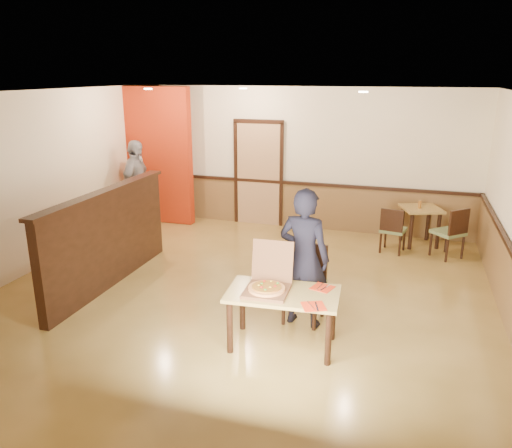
{
  "coord_description": "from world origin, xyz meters",
  "views": [
    {
      "loc": [
        2.13,
        -6.18,
        3.06
      ],
      "look_at": [
        0.22,
        0.0,
        1.08
      ],
      "focal_mm": 35.0,
      "sensor_mm": 36.0,
      "label": 1
    }
  ],
  "objects_px": {
    "diner_chair": "(306,280)",
    "side_chair_right": "(451,231)",
    "condiment": "(420,205)",
    "passerby": "(137,186)",
    "main_table": "(283,301)",
    "diner": "(304,258)",
    "side_chair_left": "(393,228)",
    "side_table": "(421,217)",
    "pizza_box": "(268,285)"
  },
  "relations": [
    {
      "from": "diner_chair",
      "to": "side_chair_right",
      "type": "xyz_separation_m",
      "value": [
        1.91,
        2.86,
        -0.05
      ]
    },
    {
      "from": "side_chair_left",
      "to": "condiment",
      "type": "xyz_separation_m",
      "value": [
        0.42,
        0.55,
        0.32
      ]
    },
    {
      "from": "diner",
      "to": "pizza_box",
      "type": "distance_m",
      "value": 0.69
    },
    {
      "from": "side_table",
      "to": "diner",
      "type": "relative_size",
      "value": 0.48
    },
    {
      "from": "side_chair_right",
      "to": "main_table",
      "type": "bearing_deg",
      "value": 17.42
    },
    {
      "from": "diner_chair",
      "to": "passerby",
      "type": "xyz_separation_m",
      "value": [
        -4.01,
        2.78,
        0.37
      ]
    },
    {
      "from": "side_chair_left",
      "to": "side_chair_right",
      "type": "relative_size",
      "value": 0.92
    },
    {
      "from": "side_chair_left",
      "to": "side_table",
      "type": "xyz_separation_m",
      "value": [
        0.46,
        0.61,
        0.09
      ]
    },
    {
      "from": "diner",
      "to": "diner_chair",
      "type": "bearing_deg",
      "value": -81.25
    },
    {
      "from": "diner_chair",
      "to": "condiment",
      "type": "height_order",
      "value": "diner_chair"
    },
    {
      "from": "condiment",
      "to": "diner",
      "type": "bearing_deg",
      "value": -111.18
    },
    {
      "from": "main_table",
      "to": "diner",
      "type": "xyz_separation_m",
      "value": [
        0.11,
        0.6,
        0.31
      ]
    },
    {
      "from": "main_table",
      "to": "side_chair_left",
      "type": "xyz_separation_m",
      "value": [
        1.06,
        3.6,
        -0.12
      ]
    },
    {
      "from": "condiment",
      "to": "passerby",
      "type": "bearing_deg",
      "value": -173.44
    },
    {
      "from": "side_table",
      "to": "diner",
      "type": "xyz_separation_m",
      "value": [
        -1.41,
        -3.61,
        0.35
      ]
    },
    {
      "from": "main_table",
      "to": "side_chair_left",
      "type": "relative_size",
      "value": 1.6
    },
    {
      "from": "diner_chair",
      "to": "side_chair_right",
      "type": "distance_m",
      "value": 3.44
    },
    {
      "from": "diner_chair",
      "to": "passerby",
      "type": "bearing_deg",
      "value": 150.15
    },
    {
      "from": "pizza_box",
      "to": "side_table",
      "type": "bearing_deg",
      "value": 65.83
    },
    {
      "from": "pizza_box",
      "to": "condiment",
      "type": "xyz_separation_m",
      "value": [
        1.66,
        4.16,
        0.03
      ]
    },
    {
      "from": "passerby",
      "to": "condiment",
      "type": "distance_m",
      "value": 5.42
    },
    {
      "from": "main_table",
      "to": "side_chair_right",
      "type": "height_order",
      "value": "side_chair_right"
    },
    {
      "from": "passerby",
      "to": "main_table",
      "type": "bearing_deg",
      "value": -136.45
    },
    {
      "from": "diner",
      "to": "side_chair_right",
      "type": "bearing_deg",
      "value": -113.37
    },
    {
      "from": "side_chair_right",
      "to": "side_table",
      "type": "relative_size",
      "value": 1.06
    },
    {
      "from": "side_table",
      "to": "pizza_box",
      "type": "height_order",
      "value": "pizza_box"
    },
    {
      "from": "side_chair_left",
      "to": "side_table",
      "type": "bearing_deg",
      "value": -115.99
    },
    {
      "from": "diner_chair",
      "to": "passerby",
      "type": "distance_m",
      "value": 4.89
    },
    {
      "from": "side_table",
      "to": "main_table",
      "type": "bearing_deg",
      "value": -109.87
    },
    {
      "from": "diner_chair",
      "to": "condiment",
      "type": "distance_m",
      "value": 3.67
    },
    {
      "from": "side_chair_right",
      "to": "passerby",
      "type": "relative_size",
      "value": 0.5
    },
    {
      "from": "diner_chair",
      "to": "pizza_box",
      "type": "distance_m",
      "value": 0.84
    },
    {
      "from": "passerby",
      "to": "condiment",
      "type": "height_order",
      "value": "passerby"
    },
    {
      "from": "side_chair_left",
      "to": "side_chair_right",
      "type": "bearing_deg",
      "value": -168.17
    },
    {
      "from": "diner",
      "to": "condiment",
      "type": "relative_size",
      "value": 13.08
    },
    {
      "from": "diner_chair",
      "to": "side_chair_left",
      "type": "distance_m",
      "value": 3.01
    },
    {
      "from": "side_chair_left",
      "to": "side_chair_right",
      "type": "distance_m",
      "value": 0.96
    },
    {
      "from": "passerby",
      "to": "pizza_box",
      "type": "height_order",
      "value": "passerby"
    },
    {
      "from": "main_table",
      "to": "diner_chair",
      "type": "xyz_separation_m",
      "value": [
        0.11,
        0.75,
        -0.04
      ]
    },
    {
      "from": "side_chair_right",
      "to": "diner",
      "type": "bearing_deg",
      "value": 14.24
    },
    {
      "from": "side_chair_left",
      "to": "side_table",
      "type": "relative_size",
      "value": 0.98
    },
    {
      "from": "side_chair_left",
      "to": "side_table",
      "type": "distance_m",
      "value": 0.77
    },
    {
      "from": "side_chair_right",
      "to": "pizza_box",
      "type": "bearing_deg",
      "value": 15.38
    },
    {
      "from": "side_chair_left",
      "to": "condiment",
      "type": "bearing_deg",
      "value": -116.48
    },
    {
      "from": "side_chair_left",
      "to": "passerby",
      "type": "height_order",
      "value": "passerby"
    },
    {
      "from": "diner",
      "to": "pizza_box",
      "type": "bearing_deg",
      "value": 73.85
    },
    {
      "from": "side_chair_left",
      "to": "main_table",
      "type": "bearing_deg",
      "value": 84.75
    },
    {
      "from": "main_table",
      "to": "diner",
      "type": "distance_m",
      "value": 0.68
    },
    {
      "from": "side_chair_left",
      "to": "condiment",
      "type": "distance_m",
      "value": 0.77
    },
    {
      "from": "passerby",
      "to": "condiment",
      "type": "relative_size",
      "value": 13.37
    }
  ]
}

